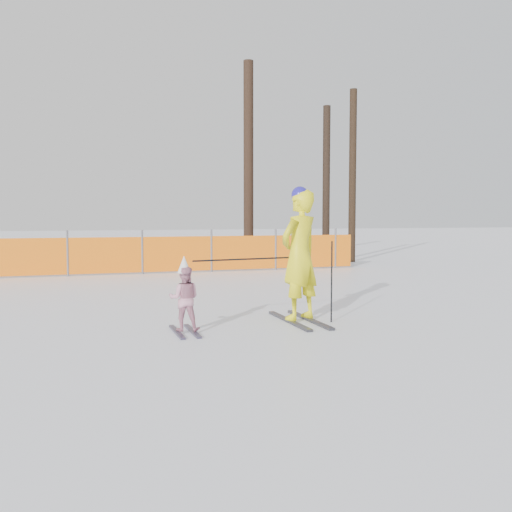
{
  "coord_description": "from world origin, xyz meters",
  "views": [
    {
      "loc": [
        -2.79,
        -8.06,
        1.63
      ],
      "look_at": [
        0.0,
        0.5,
        1.0
      ],
      "focal_mm": 40.0,
      "sensor_mm": 36.0,
      "label": 1
    }
  ],
  "objects": [
    {
      "name": "ground",
      "position": [
        0.0,
        0.0,
        0.0
      ],
      "size": [
        120.0,
        120.0,
        0.0
      ],
      "primitive_type": "plane",
      "color": "white",
      "rests_on": "ground"
    },
    {
      "name": "ski_poles",
      "position": [
        0.23,
        -0.13,
        0.84
      ],
      "size": [
        2.19,
        0.27,
        1.25
      ],
      "color": "black",
      "rests_on": "ground"
    },
    {
      "name": "safety_fence",
      "position": [
        -2.64,
        8.16,
        0.56
      ],
      "size": [
        16.56,
        0.06,
        1.25
      ],
      "color": "#595960",
      "rests_on": "ground"
    },
    {
      "name": "tree_trunks",
      "position": [
        4.63,
        10.6,
        3.2
      ],
      "size": [
        3.94,
        1.44,
        6.98
      ],
      "color": "black",
      "rests_on": "ground"
    },
    {
      "name": "adult",
      "position": [
        0.56,
        0.04,
        1.04
      ],
      "size": [
        0.87,
        1.63,
        2.08
      ],
      "color": "black",
      "rests_on": "ground"
    },
    {
      "name": "child",
      "position": [
        -1.3,
        -0.25,
        0.49
      ],
      "size": [
        0.52,
        0.95,
        1.08
      ],
      "color": "black",
      "rests_on": "ground"
    }
  ]
}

